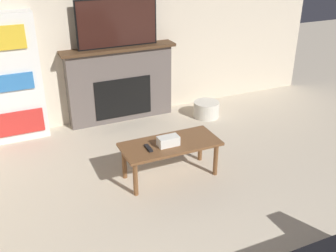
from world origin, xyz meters
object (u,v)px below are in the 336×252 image
fireplace (120,84)px  storage_basket (206,109)px  tv (117,23)px  coffee_table (170,148)px  bookshelf (9,79)px

fireplace → storage_basket: 1.28m
tv → coffee_table: size_ratio=1.04×
tv → storage_basket: bearing=-20.6°
fireplace → tv: tv is taller
coffee_table → storage_basket: size_ratio=2.83×
coffee_table → tv: bearing=90.1°
bookshelf → fireplace: bearing=0.9°
tv → coffee_table: bearing=-89.9°
fireplace → coffee_table: (0.00, -1.66, -0.17)m
fireplace → bookshelf: (-1.40, -0.02, 0.27)m
tv → storage_basket: tv is taller
fireplace → storage_basket: fireplace is taller
fireplace → coffee_table: fireplace is taller
bookshelf → storage_basket: bookshelf is taller
bookshelf → storage_basket: (2.53, -0.42, -0.68)m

